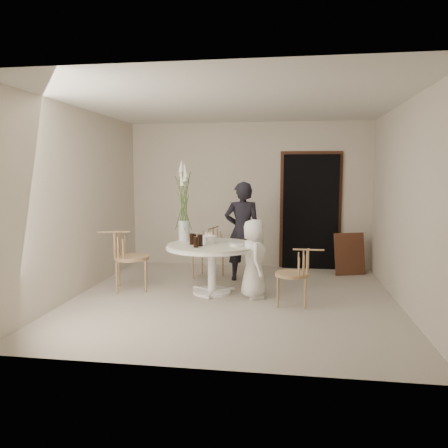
# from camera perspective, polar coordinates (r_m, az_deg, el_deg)

# --- Properties ---
(ground) EXTENTS (4.50, 4.50, 0.00)m
(ground) POSITION_cam_1_polar(r_m,az_deg,el_deg) (6.25, 1.22, -9.72)
(ground) COLOR beige
(ground) RESTS_ON ground
(room_shell) EXTENTS (4.50, 4.50, 4.50)m
(room_shell) POSITION_cam_1_polar(r_m,az_deg,el_deg) (6.00, 1.26, 5.30)
(room_shell) COLOR silver
(room_shell) RESTS_ON ground
(doorway) EXTENTS (1.00, 0.10, 2.10)m
(doorway) POSITION_cam_1_polar(r_m,az_deg,el_deg) (8.18, 11.22, 1.54)
(doorway) COLOR black
(doorway) RESTS_ON ground
(door_trim) EXTENTS (1.12, 0.03, 2.22)m
(door_trim) POSITION_cam_1_polar(r_m,az_deg,el_deg) (8.21, 11.22, 1.98)
(door_trim) COLOR brown
(door_trim) RESTS_ON ground
(table) EXTENTS (1.33, 1.33, 0.73)m
(table) POSITION_cam_1_polar(r_m,az_deg,el_deg) (6.40, -1.60, -3.66)
(table) COLOR white
(table) RESTS_ON ground
(picture_frame) EXTENTS (0.57, 0.34, 0.73)m
(picture_frame) POSITION_cam_1_polar(r_m,az_deg,el_deg) (7.92, 16.09, -3.77)
(picture_frame) COLOR brown
(picture_frame) RESTS_ON ground
(chair_far) EXTENTS (0.53, 0.56, 0.84)m
(chair_far) POSITION_cam_1_polar(r_m,az_deg,el_deg) (7.47, -1.75, -2.73)
(chair_far) COLOR #A18757
(chair_far) RESTS_ON ground
(chair_right) EXTENTS (0.47, 0.44, 0.77)m
(chair_right) POSITION_cam_1_polar(r_m,az_deg,el_deg) (5.93, 9.90, -5.74)
(chair_right) COLOR #A18757
(chair_right) RESTS_ON ground
(chair_left) EXTENTS (0.63, 0.60, 0.91)m
(chair_left) POSITION_cam_1_polar(r_m,az_deg,el_deg) (6.76, -13.07, -3.52)
(chair_left) COLOR #A18757
(chair_left) RESTS_ON ground
(girl) EXTENTS (0.63, 0.45, 1.63)m
(girl) POSITION_cam_1_polar(r_m,az_deg,el_deg) (7.16, 2.43, -0.96)
(girl) COLOR black
(girl) RESTS_ON ground
(boy) EXTENTS (0.46, 0.61, 1.12)m
(boy) POSITION_cam_1_polar(r_m,az_deg,el_deg) (6.20, 3.89, -4.53)
(boy) COLOR white
(boy) RESTS_ON ground
(birthday_cake) EXTENTS (0.24, 0.24, 0.16)m
(birthday_cake) POSITION_cam_1_polar(r_m,az_deg,el_deg) (6.44, -2.07, -2.04)
(birthday_cake) COLOR white
(birthday_cake) RESTS_ON table
(cola_tumbler_a) EXTENTS (0.08, 0.08, 0.17)m
(cola_tumbler_a) POSITION_cam_1_polar(r_m,az_deg,el_deg) (6.22, -3.14, -2.12)
(cola_tumbler_a) COLOR black
(cola_tumbler_a) RESTS_ON table
(cola_tumbler_b) EXTENTS (0.09, 0.09, 0.15)m
(cola_tumbler_b) POSITION_cam_1_polar(r_m,az_deg,el_deg) (6.11, -3.69, -2.37)
(cola_tumbler_b) COLOR black
(cola_tumbler_b) RESTS_ON table
(cola_tumbler_c) EXTENTS (0.08, 0.08, 0.15)m
(cola_tumbler_c) POSITION_cam_1_polar(r_m,az_deg,el_deg) (6.38, -3.91, -1.99)
(cola_tumbler_c) COLOR black
(cola_tumbler_c) RESTS_ON table
(cola_tumbler_d) EXTENTS (0.09, 0.09, 0.16)m
(cola_tumbler_d) POSITION_cam_1_polar(r_m,az_deg,el_deg) (6.35, -4.19, -1.97)
(cola_tumbler_d) COLOR black
(cola_tumbler_d) RESTS_ON table
(plate_stack) EXTENTS (0.23, 0.23, 0.05)m
(plate_stack) POSITION_cam_1_polar(r_m,az_deg,el_deg) (6.20, 1.65, -2.68)
(plate_stack) COLOR white
(plate_stack) RESTS_ON table
(flower_vase) EXTENTS (0.17, 0.17, 1.24)m
(flower_vase) POSITION_cam_1_polar(r_m,az_deg,el_deg) (6.67, -5.28, 2.81)
(flower_vase) COLOR silver
(flower_vase) RESTS_ON table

